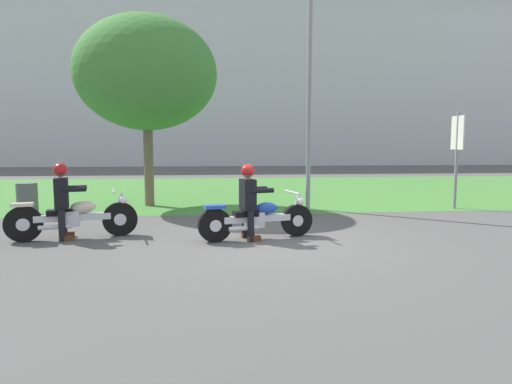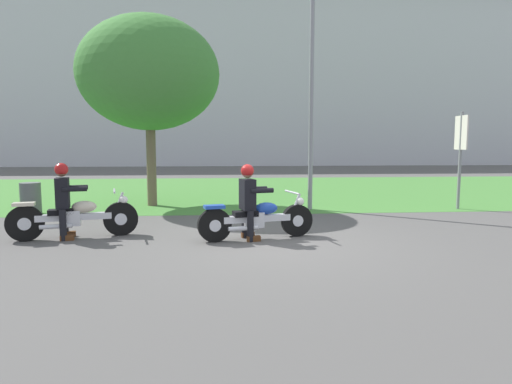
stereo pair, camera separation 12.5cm
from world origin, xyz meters
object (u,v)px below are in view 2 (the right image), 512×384
at_px(streetlight_pole, 316,65).
at_px(sign_banner, 461,145).
at_px(motorcycle_lead, 257,219).
at_px(tree_roadside, 149,74).
at_px(rider_lead, 248,196).
at_px(trash_can, 31,198).
at_px(motorcycle_follow, 75,217).
at_px(rider_follow, 64,195).

relative_size(streetlight_pole, sign_banner, 2.35).
xyz_separation_m(motorcycle_lead, tree_roadside, (-2.62, 4.70, 3.30)).
height_order(motorcycle_lead, rider_lead, rider_lead).
bearing_deg(trash_can, sign_banner, 0.04).
bearing_deg(trash_can, motorcycle_follow, -55.92).
distance_m(motorcycle_lead, motorcycle_follow, 3.39).
xyz_separation_m(rider_lead, sign_banner, (5.89, 3.39, 0.92)).
height_order(motorcycle_follow, tree_roadside, tree_roadside).
relative_size(rider_follow, sign_banner, 0.54).
distance_m(tree_roadside, streetlight_pole, 4.59).
bearing_deg(trash_can, streetlight_pole, 2.06).
bearing_deg(trash_can, rider_follow, -58.45).
bearing_deg(rider_lead, sign_banner, 16.30).
height_order(rider_lead, motorcycle_follow, rider_lead).
xyz_separation_m(motorcycle_lead, motorcycle_follow, (-3.37, 0.34, 0.01)).
bearing_deg(motorcycle_lead, rider_follow, 161.43).
bearing_deg(sign_banner, rider_lead, -150.08).
distance_m(motorcycle_follow, trash_can, 3.62).
relative_size(motorcycle_lead, sign_banner, 0.83).
height_order(streetlight_pole, trash_can, streetlight_pole).
relative_size(rider_follow, tree_roadside, 0.27).
height_order(motorcycle_lead, sign_banner, sign_banner).
xyz_separation_m(motorcycle_lead, streetlight_pole, (1.83, 3.61, 3.41)).
distance_m(rider_follow, trash_can, 3.59).
xyz_separation_m(streetlight_pole, sign_banner, (3.90, -0.25, -2.06)).
xyz_separation_m(motorcycle_lead, sign_banner, (5.73, 3.35, 1.35)).
distance_m(tree_roadside, trash_can, 4.51).
distance_m(rider_lead, motorcycle_follow, 3.26).
bearing_deg(rider_follow, sign_banner, 4.59).
height_order(rider_lead, sign_banner, sign_banner).
bearing_deg(motorcycle_follow, rider_lead, -20.40).
height_order(rider_follow, streetlight_pole, streetlight_pole).
xyz_separation_m(streetlight_pole, trash_can, (-7.23, -0.26, -3.39)).
bearing_deg(streetlight_pole, motorcycle_lead, -116.93).
distance_m(trash_can, sign_banner, 11.21).
relative_size(rider_lead, rider_follow, 0.99).
bearing_deg(rider_follow, trash_can, 107.94).
bearing_deg(motorcycle_lead, streetlight_pole, 49.45).
height_order(motorcycle_lead, streetlight_pole, streetlight_pole).
bearing_deg(tree_roadside, rider_follow, -101.75).
bearing_deg(rider_lead, rider_follow, 160.56).
bearing_deg(motorcycle_follow, rider_follow, 179.18).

